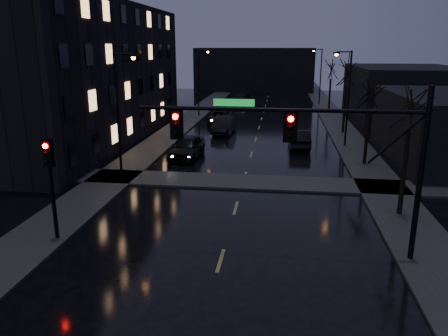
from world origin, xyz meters
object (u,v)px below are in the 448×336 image
(oncoming_car_d, at_px, (241,99))
(lead_car, at_px, (299,139))
(oncoming_car_a, at_px, (187,147))
(oncoming_car_b, at_px, (224,125))
(oncoming_car_c, at_px, (220,117))

(oncoming_car_d, xyz_separation_m, lead_car, (7.46, -27.16, -0.03))
(oncoming_car_a, distance_m, oncoming_car_b, 10.37)
(oncoming_car_a, xyz_separation_m, oncoming_car_c, (0.38, 15.88, -0.15))
(oncoming_car_c, relative_size, lead_car, 1.04)
(oncoming_car_b, relative_size, oncoming_car_d, 0.89)
(oncoming_car_b, height_order, oncoming_car_d, oncoming_car_b)
(oncoming_car_b, bearing_deg, oncoming_car_d, 93.46)
(oncoming_car_b, relative_size, lead_car, 1.05)
(oncoming_car_d, bearing_deg, oncoming_car_b, -81.54)
(oncoming_car_a, relative_size, oncoming_car_d, 0.88)
(oncoming_car_a, height_order, oncoming_car_d, oncoming_car_a)
(oncoming_car_b, xyz_separation_m, oncoming_car_d, (-0.32, 21.43, -0.01))
(oncoming_car_b, distance_m, oncoming_car_c, 5.75)
(oncoming_car_c, relative_size, oncoming_car_d, 0.89)
(oncoming_car_a, relative_size, lead_car, 1.04)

